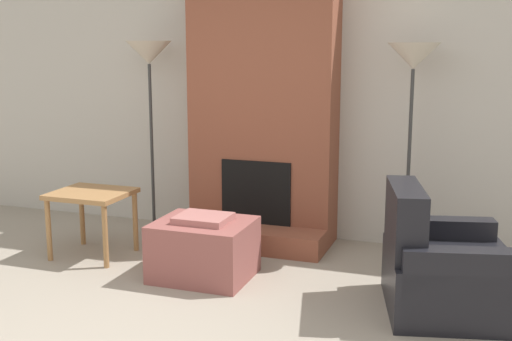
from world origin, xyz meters
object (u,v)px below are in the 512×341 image
object	(u,v)px
ottoman	(204,248)
floor_lamp_right	(413,64)
floor_lamp_left	(149,60)
side_table	(92,201)
armchair	(439,272)

from	to	relation	value
ottoman	floor_lamp_right	distance (m)	2.23
ottoman	floor_lamp_left	bearing A→B (deg)	134.07
ottoman	floor_lamp_right	world-z (taller)	floor_lamp_right
ottoman	floor_lamp_right	xyz separation A→B (m)	(1.42, 1.01, 1.39)
side_table	floor_lamp_right	distance (m)	2.90
armchair	floor_lamp_left	xyz separation A→B (m)	(-2.74, 1.06, 1.37)
ottoman	armchair	distance (m)	1.76
floor_lamp_left	floor_lamp_right	world-z (taller)	floor_lamp_left
ottoman	armchair	bearing A→B (deg)	-1.47
floor_lamp_left	floor_lamp_right	size ratio (longest dim) A/B	1.01
side_table	floor_lamp_left	bearing A→B (deg)	81.31
ottoman	floor_lamp_right	bearing A→B (deg)	35.54
armchair	floor_lamp_right	xyz separation A→B (m)	(-0.34, 1.06, 1.35)
floor_lamp_left	floor_lamp_right	bearing A→B (deg)	0.00
ottoman	side_table	bearing A→B (deg)	171.18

